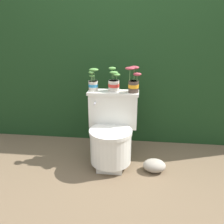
# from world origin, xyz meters

# --- Properties ---
(ground_plane) EXTENTS (12.00, 12.00, 0.00)m
(ground_plane) POSITION_xyz_m (0.00, 0.00, 0.00)
(ground_plane) COLOR brown
(hedge_backdrop) EXTENTS (3.69, 1.00, 1.75)m
(hedge_backdrop) POSITION_xyz_m (0.00, 1.17, 0.88)
(hedge_backdrop) COLOR #193819
(hedge_backdrop) RESTS_ON ground
(toilet) EXTENTS (0.52, 0.53, 0.75)m
(toilet) POSITION_xyz_m (-0.09, 0.11, 0.34)
(toilet) COLOR silver
(toilet) RESTS_ON ground
(potted_plant_left) EXTENTS (0.11, 0.10, 0.23)m
(potted_plant_left) POSITION_xyz_m (-0.30, 0.27, 0.84)
(potted_plant_left) COLOR beige
(potted_plant_left) RESTS_ON toilet
(potted_plant_midleft) EXTENTS (0.12, 0.13, 0.24)m
(potted_plant_midleft) POSITION_xyz_m (-0.08, 0.28, 0.83)
(potted_plant_midleft) COLOR beige
(potted_plant_midleft) RESTS_ON toilet
(potted_plant_middle) EXTENTS (0.16, 0.11, 0.26)m
(potted_plant_middle) POSITION_xyz_m (0.12, 0.25, 0.85)
(potted_plant_middle) COLOR #47382D
(potted_plant_middle) RESTS_ON toilet
(garden_stone) EXTENTS (0.23, 0.18, 0.13)m
(garden_stone) POSITION_xyz_m (0.36, 0.01, 0.06)
(garden_stone) COLOR #9E9384
(garden_stone) RESTS_ON ground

